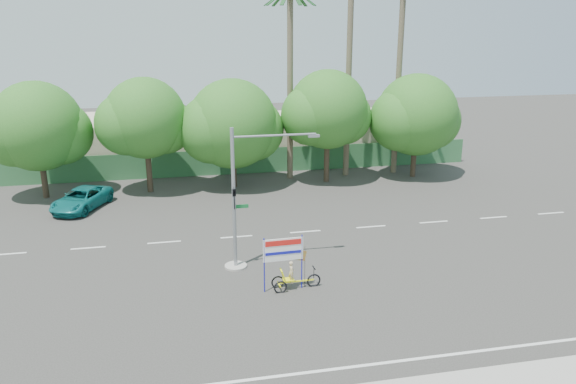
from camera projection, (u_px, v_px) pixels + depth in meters
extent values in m
plane|color=#33302D|center=(303.00, 300.00, 24.57)|extent=(120.00, 120.00, 0.00)
cube|color=#336B3D|center=(242.00, 161.00, 44.39)|extent=(38.00, 0.08, 2.00)
cube|color=beige|center=(114.00, 143.00, 46.38)|extent=(12.00, 8.00, 4.00)
cube|color=beige|center=(324.00, 136.00, 49.91)|extent=(14.00, 8.00, 3.60)
cylinder|color=#473828|center=(43.00, 173.00, 38.19)|extent=(0.40, 0.40, 3.52)
sphere|color=#225F1C|center=(37.00, 126.00, 37.25)|extent=(6.00, 6.00, 6.00)
sphere|color=#225F1C|center=(60.00, 133.00, 37.96)|extent=(4.32, 4.32, 4.32)
sphere|color=#225F1C|center=(15.00, 133.00, 36.85)|extent=(4.56, 4.56, 4.56)
cylinder|color=#473828|center=(149.00, 166.00, 39.51)|extent=(0.40, 0.40, 3.74)
sphere|color=#225F1C|center=(145.00, 118.00, 38.51)|extent=(5.60, 5.60, 5.60)
sphere|color=#225F1C|center=(164.00, 125.00, 39.21)|extent=(4.03, 4.03, 4.03)
sphere|color=#225F1C|center=(126.00, 124.00, 38.13)|extent=(4.26, 4.26, 4.26)
cylinder|color=#473828|center=(234.00, 165.00, 40.73)|extent=(0.40, 0.40, 3.30)
sphere|color=#225F1C|center=(232.00, 124.00, 39.85)|extent=(6.40, 6.40, 6.40)
sphere|color=#225F1C|center=(252.00, 130.00, 40.56)|extent=(4.61, 4.61, 4.61)
sphere|color=#225F1C|center=(213.00, 129.00, 39.43)|extent=(4.86, 4.86, 4.86)
cylinder|color=#473828|center=(327.00, 156.00, 42.00)|extent=(0.40, 0.40, 3.87)
sphere|color=#225F1C|center=(328.00, 109.00, 40.96)|extent=(5.80, 5.80, 5.80)
sphere|color=#225F1C|center=(343.00, 117.00, 41.68)|extent=(4.18, 4.18, 4.18)
sphere|color=#225F1C|center=(311.00, 115.00, 40.58)|extent=(4.41, 4.41, 4.41)
cylinder|color=#473828|center=(414.00, 155.00, 43.42)|extent=(0.40, 0.40, 3.43)
sphere|color=#225F1C|center=(417.00, 115.00, 42.50)|extent=(6.20, 6.20, 6.20)
sphere|color=#225F1C|center=(431.00, 121.00, 43.21)|extent=(4.46, 4.46, 4.46)
sphere|color=#225F1C|center=(400.00, 120.00, 42.09)|extent=(4.71, 4.71, 4.71)
cylinder|color=#70604C|center=(349.00, 65.00, 41.86)|extent=(0.44, 0.44, 17.00)
cylinder|color=#70604C|center=(399.00, 77.00, 42.92)|extent=(0.44, 0.44, 15.00)
cylinder|color=#70604C|center=(290.00, 87.00, 41.43)|extent=(0.44, 0.44, 14.00)
cylinder|color=gray|center=(236.00, 266.00, 27.81)|extent=(1.10, 1.10, 0.10)
cylinder|color=gray|center=(234.00, 200.00, 26.80)|extent=(0.18, 0.18, 7.00)
cylinder|color=gray|center=(274.00, 135.00, 26.28)|extent=(4.00, 0.10, 0.10)
cube|color=gray|center=(314.00, 136.00, 26.68)|extent=(0.55, 0.20, 0.12)
imported|color=black|center=(234.00, 199.00, 26.56)|extent=(0.16, 0.20, 1.00)
cube|color=#14662D|center=(241.00, 206.00, 26.97)|extent=(0.70, 0.04, 0.18)
torus|color=black|center=(314.00, 281.00, 25.73)|extent=(0.65, 0.10, 0.65)
torus|color=black|center=(278.00, 282.00, 25.61)|extent=(0.61, 0.09, 0.61)
torus|color=black|center=(280.00, 287.00, 25.11)|extent=(0.61, 0.09, 0.61)
cube|color=#FEF716|center=(297.00, 281.00, 25.52)|extent=(1.63, 0.12, 0.06)
cube|color=#FEF716|center=(279.00, 284.00, 25.35)|extent=(0.08, 0.58, 0.05)
cube|color=#FEF716|center=(288.00, 280.00, 25.40)|extent=(0.50, 0.42, 0.06)
cube|color=#FEF716|center=(283.00, 275.00, 25.26)|extent=(0.23, 0.41, 0.52)
cylinder|color=black|center=(314.00, 273.00, 25.61)|extent=(0.03, 0.03, 0.53)
cube|color=black|center=(314.00, 268.00, 25.54)|extent=(0.05, 0.43, 0.04)
imported|color=#CCB284|center=(291.00, 272.00, 25.32)|extent=(0.26, 0.39, 1.04)
cylinder|color=#1719AF|center=(264.00, 265.00, 24.90)|extent=(0.06, 0.06, 2.59)
cylinder|color=#1719AF|center=(302.00, 262.00, 25.30)|extent=(0.06, 0.06, 2.59)
cube|color=white|center=(283.00, 250.00, 24.90)|extent=(1.83, 0.12, 1.06)
cube|color=red|center=(283.00, 243.00, 24.77)|extent=(1.63, 0.08, 0.25)
cube|color=#1719AF|center=(283.00, 253.00, 24.91)|extent=(1.63, 0.08, 0.13)
cylinder|color=black|center=(305.00, 267.00, 25.42)|extent=(0.02, 0.02, 2.02)
cube|color=red|center=(298.00, 255.00, 25.16)|extent=(0.85, 0.05, 0.63)
imported|color=#0F6E6E|center=(81.00, 199.00, 36.15)|extent=(3.98, 5.32, 1.34)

